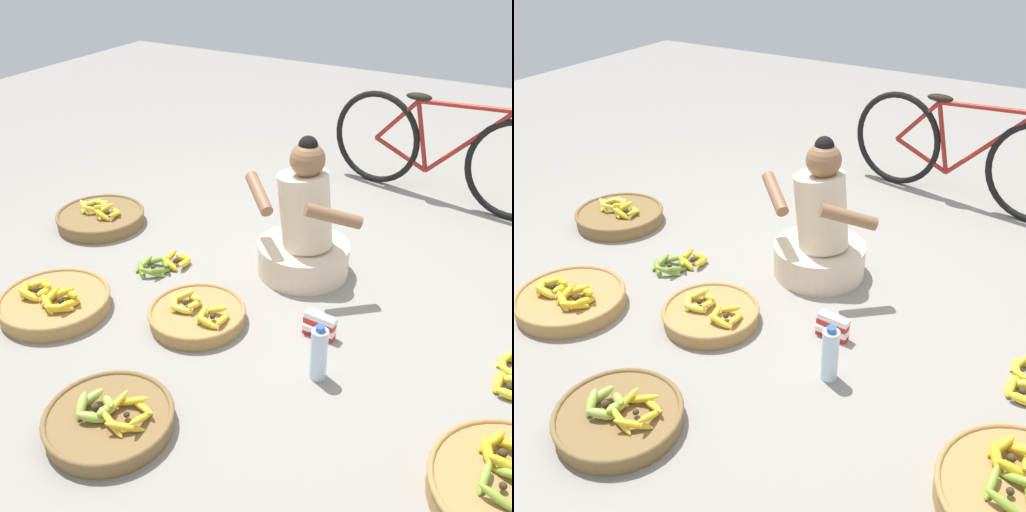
# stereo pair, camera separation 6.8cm
# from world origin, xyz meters

# --- Properties ---
(ground_plane) EXTENTS (10.00, 10.00, 0.00)m
(ground_plane) POSITION_xyz_m (0.00, 0.00, 0.00)
(ground_plane) COLOR gray
(vendor_woman_front) EXTENTS (0.75, 0.52, 0.82)m
(vendor_woman_front) POSITION_xyz_m (0.02, 0.30, 0.26)
(vendor_woman_front) COLOR beige
(vendor_woman_front) RESTS_ON ground
(bicycle_leaning) EXTENTS (1.69, 0.31, 0.73)m
(bicycle_leaning) POSITION_xyz_m (0.40, 1.67, 0.36)
(bicycle_leaning) COLOR black
(bicycle_leaning) RESTS_ON ground
(banana_basket_front_right) EXTENTS (0.57, 0.57, 0.16)m
(banana_basket_front_right) POSITION_xyz_m (-0.93, -0.69, 0.05)
(banana_basket_front_right) COLOR #A87F47
(banana_basket_front_right) RESTS_ON ground
(banana_basket_mid_left) EXTENTS (0.53, 0.53, 0.15)m
(banana_basket_mid_left) POSITION_xyz_m (-0.12, -1.18, 0.05)
(banana_basket_mid_left) COLOR brown
(banana_basket_mid_left) RESTS_ON ground
(banana_basket_back_center) EXTENTS (0.57, 0.57, 0.16)m
(banana_basket_back_center) POSITION_xyz_m (-1.39, 0.17, 0.05)
(banana_basket_back_center) COLOR brown
(banana_basket_back_center) RESTS_ON ground
(banana_basket_back_left) EXTENTS (0.50, 0.50, 0.15)m
(banana_basket_back_left) POSITION_xyz_m (-0.22, -0.41, 0.05)
(banana_basket_back_left) COLOR #A87F47
(banana_basket_back_left) RESTS_ON ground
(loose_bananas_back_right) EXTENTS (0.28, 0.32, 0.09)m
(loose_bananas_back_right) POSITION_xyz_m (-0.69, -0.07, 0.03)
(loose_bananas_back_right) COLOR olive
(loose_bananas_back_right) RESTS_ON ground
(water_bottle) EXTENTS (0.08, 0.08, 0.28)m
(water_bottle) POSITION_xyz_m (0.48, -0.48, 0.13)
(water_bottle) COLOR silver
(water_bottle) RESTS_ON ground
(packet_carton_stack) EXTENTS (0.17, 0.07, 0.12)m
(packet_carton_stack) POSITION_xyz_m (0.36, -0.20, 0.06)
(packet_carton_stack) COLOR red
(packet_carton_stack) RESTS_ON ground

